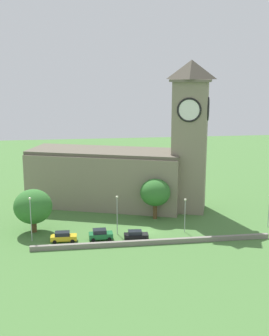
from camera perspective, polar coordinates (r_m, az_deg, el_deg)
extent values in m
plane|color=#477538|center=(93.57, 0.17, -5.19)|extent=(200.00, 200.00, 0.00)
cube|color=gray|center=(94.14, -3.86, -1.46)|extent=(34.76, 22.13, 11.54)
cube|color=#5C5547|center=(92.85, -3.92, 2.21)|extent=(34.44, 21.24, 0.70)
cube|color=gray|center=(89.53, 7.28, 2.69)|extent=(8.76, 8.76, 26.69)
cube|color=#675F4F|center=(88.25, 7.53, 11.42)|extent=(10.16, 10.16, 0.50)
pyramid|color=#484338|center=(88.23, 7.57, 12.81)|extent=(9.20, 9.20, 3.77)
cylinder|color=white|center=(85.06, 7.25, 7.62)|extent=(4.18, 1.58, 4.39)
torus|color=black|center=(85.06, 7.25, 7.62)|extent=(4.64, 1.97, 4.78)
cylinder|color=white|center=(88.34, 9.71, 7.72)|extent=(1.58, 4.18, 4.39)
torus|color=black|center=(88.34, 9.71, 7.72)|extent=(1.97, 4.64, 4.78)
cube|color=gray|center=(74.13, 2.48, -9.75)|extent=(40.99, 0.70, 0.81)
cube|color=gold|center=(75.96, -9.34, -9.08)|extent=(4.47, 1.83, 0.82)
cube|color=#1E232B|center=(75.71, -9.53, -8.56)|extent=(2.52, 1.57, 0.65)
cylinder|color=black|center=(76.84, -8.17, -9.11)|extent=(0.66, 0.33, 0.66)
cylinder|color=black|center=(75.25, -8.20, -9.59)|extent=(0.66, 0.33, 0.66)
cylinder|color=black|center=(77.01, -10.43, -9.14)|extent=(0.66, 0.33, 0.66)
cylinder|color=black|center=(75.42, -10.52, -9.62)|extent=(0.66, 0.33, 0.66)
cube|color=#1E6B38|center=(76.08, -4.48, -8.87)|extent=(4.16, 2.00, 0.86)
cube|color=#1E232B|center=(75.79, -4.65, -8.34)|extent=(2.34, 1.73, 0.69)
cylinder|color=black|center=(77.24, -3.48, -8.87)|extent=(0.70, 0.36, 0.69)
cylinder|color=black|center=(75.46, -3.34, -9.39)|extent=(0.70, 0.36, 0.69)
cylinder|color=black|center=(77.04, -5.58, -8.96)|extent=(0.70, 0.36, 0.69)
cylinder|color=black|center=(75.27, -5.49, -9.49)|extent=(0.70, 0.36, 0.69)
cube|color=black|center=(75.89, 0.22, -8.97)|extent=(4.31, 2.02, 0.75)
cube|color=#1E232B|center=(75.63, 0.06, -8.51)|extent=(2.45, 1.69, 0.59)
cylinder|color=black|center=(76.96, 1.24, -8.96)|extent=(0.62, 0.35, 0.60)
cylinder|color=black|center=(75.34, 1.37, -9.45)|extent=(0.62, 0.35, 0.60)
cylinder|color=black|center=(76.75, -0.91, -9.02)|extent=(0.62, 0.35, 0.60)
cylinder|color=black|center=(75.13, -0.83, -9.51)|extent=(0.62, 0.35, 0.60)
cylinder|color=#9EA0A5|center=(76.26, -13.54, -6.78)|extent=(0.14, 0.14, 7.45)
sphere|color=#F4EFCC|center=(75.07, -13.69, -3.94)|extent=(0.44, 0.44, 0.44)
cylinder|color=#9EA0A5|center=(77.54, -2.31, -6.38)|extent=(0.14, 0.14, 6.75)
sphere|color=#F4EFCC|center=(76.45, -2.34, -3.83)|extent=(0.44, 0.44, 0.44)
cylinder|color=#9EA0A5|center=(79.10, 6.68, -6.39)|extent=(0.14, 0.14, 5.91)
sphere|color=#F4EFCC|center=(78.13, 6.74, -4.19)|extent=(0.44, 0.44, 0.44)
cylinder|color=#9EA0A5|center=(84.85, 17.34, -5.59)|extent=(0.14, 0.14, 5.88)
cylinder|color=brown|center=(86.10, 2.73, -5.69)|extent=(0.84, 0.84, 3.18)
ellipsoid|color=#33702D|center=(84.98, 2.76, -3.24)|extent=(5.97, 5.97, 5.37)
cylinder|color=brown|center=(81.34, -13.15, -7.48)|extent=(0.97, 0.97, 2.24)
ellipsoid|color=#33702D|center=(80.16, -13.28, -4.97)|extent=(6.94, 6.94, 6.24)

